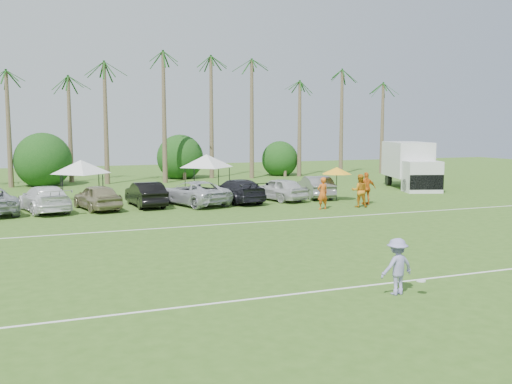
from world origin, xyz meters
name	(u,v)px	position (x,y,z in m)	size (l,w,h in m)	color
ground	(320,317)	(0.00, 0.00, 0.00)	(120.00, 120.00, 0.00)	#375D1C
field_lines	(223,252)	(0.00, 8.00, 0.01)	(80.00, 12.10, 0.01)	white
palm_tree_3	(12,61)	(-8.00, 38.00, 10.06)	(2.40, 2.40, 11.90)	brown
palm_tree_4	(66,94)	(-4.00, 38.00, 7.48)	(2.40, 2.40, 8.90)	brown
palm_tree_5	(115,85)	(0.00, 38.00, 8.35)	(2.40, 2.40, 9.90)	brown
palm_tree_6	(161,76)	(4.00, 38.00, 9.21)	(2.40, 2.40, 10.90)	brown
palm_tree_7	(205,68)	(8.00, 38.00, 10.06)	(2.40, 2.40, 11.90)	brown
palm_tree_8	(256,98)	(13.00, 38.00, 7.48)	(2.40, 2.40, 8.90)	brown
palm_tree_9	(304,90)	(18.00, 38.00, 8.35)	(2.40, 2.40, 9.90)	brown
palm_tree_10	(350,82)	(23.00, 38.00, 9.21)	(2.40, 2.40, 10.90)	brown
palm_tree_11	(384,75)	(27.00, 38.00, 10.06)	(2.40, 2.40, 11.90)	brown
bush_tree_1	(43,162)	(-6.00, 39.00, 1.80)	(4.00, 4.00, 4.00)	brown
bush_tree_2	(182,160)	(6.00, 39.00, 1.80)	(4.00, 4.00, 4.00)	brown
bush_tree_3	(281,157)	(16.00, 39.00, 1.80)	(4.00, 4.00, 4.00)	brown
sideline_player_a	(323,193)	(8.94, 16.88, 0.94)	(0.68, 0.45, 1.87)	#D85A18
sideline_player_b	(360,191)	(11.43, 16.87, 0.99)	(0.96, 0.75, 1.98)	orange
sideline_player_c	(366,188)	(12.45, 17.74, 1.00)	(1.17, 0.49, 2.00)	orange
box_truck	(411,164)	(20.69, 24.54, 1.92)	(4.61, 7.43, 3.59)	silver
canopy_tent_left	(81,160)	(-3.84, 26.12, 2.65)	(3.82, 3.82, 3.09)	black
canopy_tent_right	(207,154)	(5.03, 27.46, 2.80)	(4.03, 4.03, 3.27)	black
market_umbrella	(337,171)	(11.61, 19.98, 1.97)	(1.97, 1.97, 2.19)	black
frisbee_player	(397,266)	(2.94, 0.95, 0.81)	(1.27, 0.84, 1.63)	#908AC4
parked_car_3	(44,199)	(-6.19, 21.67, 0.74)	(2.08, 5.12, 1.49)	white
parked_car_4	(97,197)	(-3.32, 21.46, 0.74)	(1.76, 4.36, 1.49)	gray
parked_car_5	(146,194)	(-0.44, 21.83, 0.74)	(1.57, 4.51, 1.49)	black
parked_car_6	(194,193)	(2.43, 21.43, 0.74)	(2.47, 5.35, 1.49)	#B1B3B8
parked_car_7	(237,191)	(5.31, 21.62, 0.74)	(2.08, 5.12, 1.49)	black
parked_car_8	(279,189)	(8.18, 21.51, 0.74)	(1.76, 4.36, 1.49)	silver
parked_car_9	(315,187)	(11.06, 21.95, 0.74)	(1.57, 4.51, 1.49)	slate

